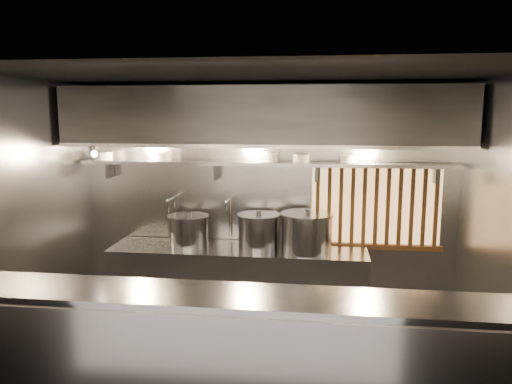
% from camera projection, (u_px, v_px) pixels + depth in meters
% --- Properties ---
extents(floor, '(4.50, 4.50, 0.00)m').
position_uv_depth(floor, '(250.00, 370.00, 4.85)').
color(floor, black).
rests_on(floor, ground).
extents(ceiling, '(4.50, 4.50, 0.00)m').
position_uv_depth(ceiling, '(249.00, 75.00, 4.39)').
color(ceiling, black).
rests_on(ceiling, wall_back).
extents(wall_back, '(4.50, 0.00, 4.50)m').
position_uv_depth(wall_back, '(267.00, 201.00, 6.09)').
color(wall_back, gray).
rests_on(wall_back, floor).
extents(wall_left, '(0.00, 3.00, 3.00)m').
position_uv_depth(wall_left, '(23.00, 223.00, 4.91)').
color(wall_left, gray).
rests_on(wall_left, floor).
extents(wall_right, '(0.00, 3.00, 3.00)m').
position_uv_depth(wall_right, '(505.00, 237.00, 4.33)').
color(wall_right, gray).
rests_on(wall_right, floor).
extents(serving_counter, '(4.50, 0.56, 1.13)m').
position_uv_depth(serving_counter, '(232.00, 365.00, 3.82)').
color(serving_counter, '#97979C').
rests_on(serving_counter, floor).
extents(cooking_bench, '(3.00, 0.70, 0.90)m').
position_uv_depth(cooking_bench, '(238.00, 285.00, 5.92)').
color(cooking_bench, '#97979C').
rests_on(cooking_bench, floor).
extents(bowl_shelf, '(4.40, 0.34, 0.04)m').
position_uv_depth(bowl_shelf, '(265.00, 163.00, 5.83)').
color(bowl_shelf, '#97979C').
rests_on(bowl_shelf, wall_back).
extents(exhaust_hood, '(4.40, 0.81, 0.65)m').
position_uv_depth(exhaust_hood, '(263.00, 117.00, 5.53)').
color(exhaust_hood, '#2D2D30').
rests_on(exhaust_hood, ceiling).
extents(wood_screen, '(1.56, 0.09, 1.04)m').
position_uv_depth(wood_screen, '(376.00, 206.00, 5.88)').
color(wood_screen, '#FDC172').
rests_on(wood_screen, wall_back).
extents(faucet_left, '(0.04, 0.30, 0.50)m').
position_uv_depth(faucet_left, '(173.00, 208.00, 6.12)').
color(faucet_left, silver).
rests_on(faucet_left, wall_back).
extents(faucet_right, '(0.04, 0.30, 0.50)m').
position_uv_depth(faucet_right, '(229.00, 210.00, 6.03)').
color(faucet_right, silver).
rests_on(faucet_right, wall_back).
extents(heat_lamp, '(0.25, 0.35, 0.20)m').
position_uv_depth(heat_lamp, '(93.00, 149.00, 5.59)').
color(heat_lamp, '#97979C').
rests_on(heat_lamp, exhaust_hood).
extents(pendant_bulb, '(0.09, 0.09, 0.19)m').
position_uv_depth(pendant_bulb, '(255.00, 157.00, 5.72)').
color(pendant_bulb, '#2D2D30').
rests_on(pendant_bulb, exhaust_hood).
extents(stock_pot_left, '(0.58, 0.58, 0.41)m').
position_uv_depth(stock_pot_left, '(188.00, 230.00, 5.92)').
color(stock_pot_left, '#97979C').
rests_on(stock_pot_left, cooking_bench).
extents(stock_pot_mid, '(0.65, 0.65, 0.44)m').
position_uv_depth(stock_pot_mid, '(259.00, 231.00, 5.83)').
color(stock_pot_mid, '#97979C').
rests_on(stock_pot_mid, cooking_bench).
extents(stock_pot_right, '(0.72, 0.72, 0.49)m').
position_uv_depth(stock_pot_right, '(307.00, 232.00, 5.66)').
color(stock_pot_right, '#97979C').
rests_on(stock_pot_right, cooking_bench).
extents(bowl_stack_0, '(0.23, 0.23, 0.09)m').
position_uv_depth(bowl_stack_0, '(104.00, 156.00, 6.08)').
color(bowl_stack_0, white).
rests_on(bowl_stack_0, bowl_shelf).
extents(bowl_stack_1, '(0.22, 0.22, 0.09)m').
position_uv_depth(bowl_stack_1, '(163.00, 156.00, 5.98)').
color(bowl_stack_1, white).
rests_on(bowl_stack_1, bowl_shelf).
extents(bowl_stack_2, '(0.21, 0.21, 0.13)m').
position_uv_depth(bowl_stack_2, '(270.00, 156.00, 5.81)').
color(bowl_stack_2, white).
rests_on(bowl_stack_2, bowl_shelf).
extents(bowl_stack_3, '(0.21, 0.21, 0.09)m').
position_uv_depth(bowl_stack_3, '(301.00, 158.00, 5.77)').
color(bowl_stack_3, white).
rests_on(bowl_stack_3, bowl_shelf).
extents(bowl_stack_4, '(0.22, 0.22, 0.09)m').
position_uv_depth(bowl_stack_4, '(349.00, 159.00, 5.70)').
color(bowl_stack_4, white).
rests_on(bowl_stack_4, bowl_shelf).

